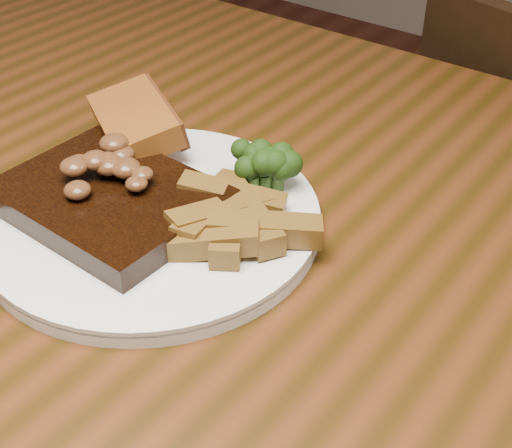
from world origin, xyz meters
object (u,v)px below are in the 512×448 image
Objects in this scene: dining_table at (248,337)px; potato_wedges at (216,230)px; steak at (110,201)px; plate at (153,221)px; garlic_bread at (137,139)px.

potato_wedges reaches higher than dining_table.
steak reaches higher than potato_wedges.
garlic_bread reaches higher than plate.
plate is 0.04m from steak.
steak reaches higher than garlic_bread.
potato_wedges is (0.10, 0.02, -0.00)m from steak.
steak is 1.49× the size of potato_wedges.
dining_table is 5.58× the size of plate.
potato_wedges is at bearing 15.11° from steak.
dining_table is at bearing 17.91° from steak.
steak is (-0.12, -0.03, 0.12)m from dining_table.
potato_wedges is (0.07, 0.00, 0.02)m from plate.
garlic_bread is at bearing 123.82° from steak.
steak is at bearing -27.89° from garlic_bread.
plate is at bearing -169.84° from dining_table.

